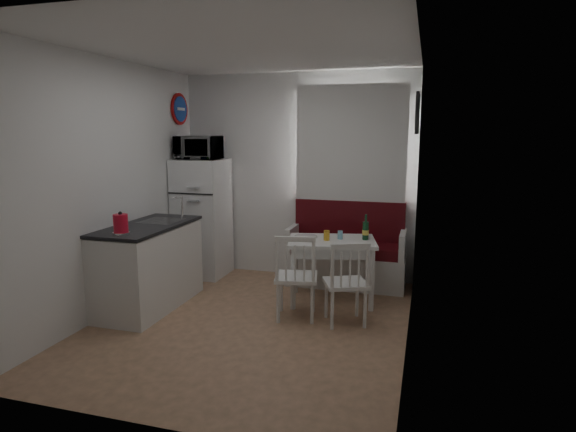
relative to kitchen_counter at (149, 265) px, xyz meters
name	(u,v)px	position (x,y,z in m)	size (l,w,h in m)	color
floor	(250,324)	(1.20, -0.16, -0.46)	(3.00, 3.50, 0.02)	#8C694B
ceiling	(246,48)	(1.20, -0.16, 2.14)	(3.00, 3.50, 0.02)	white
wall_back	(297,176)	(1.20, 1.59, 0.84)	(3.00, 0.02, 2.60)	white
wall_front	(143,228)	(1.20, -1.91, 0.84)	(3.00, 0.02, 2.60)	white
wall_left	(111,188)	(-0.30, -0.16, 0.84)	(0.02, 3.50, 2.60)	white
wall_right	(413,199)	(2.70, -0.16, 0.84)	(0.02, 3.50, 2.60)	white
window	(351,152)	(1.90, 1.56, 1.17)	(1.22, 0.06, 1.47)	white
curtain	(351,148)	(1.90, 1.49, 1.22)	(1.35, 0.02, 1.50)	white
kitchen_counter	(149,265)	(0.00, 0.00, 0.00)	(0.62, 1.32, 1.16)	white
wall_sign	(180,109)	(-0.27, 1.29, 1.69)	(0.40, 0.40, 0.03)	#193F97
picture_frame	(417,114)	(2.67, 0.94, 1.59)	(0.04, 0.52, 0.42)	black
bench	(346,257)	(1.90, 1.36, -0.12)	(1.43, 0.55, 1.02)	white
dining_table	(332,247)	(1.84, 0.70, 0.17)	(1.06, 0.84, 0.70)	white
chair_left	(294,268)	(1.59, 0.04, 0.09)	(0.48, 0.47, 0.47)	white
chair_right	(344,274)	(2.09, 0.05, 0.06)	(0.51, 0.51, 0.45)	white
fridge	(202,218)	(0.02, 1.24, 0.30)	(0.61, 0.61, 1.52)	white
microwave	(198,148)	(0.02, 1.19, 1.21)	(0.53, 0.36, 0.29)	white
kettle	(121,224)	(0.05, -0.52, 0.55)	(0.16, 0.16, 0.22)	red
wine_bottle	(366,227)	(2.19, 0.80, 0.39)	(0.07, 0.07, 0.28)	#144123
drinking_glass_orange	(327,235)	(1.79, 0.65, 0.30)	(0.06, 0.06, 0.11)	gold
drinking_glass_blue	(340,235)	(1.92, 0.75, 0.29)	(0.06, 0.06, 0.09)	#82C3DD
plate	(306,237)	(1.54, 0.72, 0.26)	(0.26, 0.26, 0.02)	white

